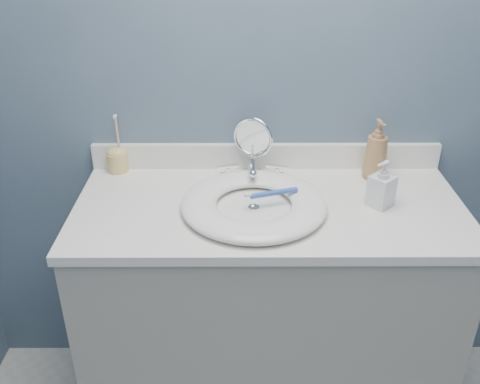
{
  "coord_description": "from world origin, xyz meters",
  "views": [
    {
      "loc": [
        -0.1,
        -0.48,
        1.71
      ],
      "look_at": [
        -0.09,
        0.94,
        0.94
      ],
      "focal_mm": 40.0,
      "sensor_mm": 36.0,
      "label": 1
    }
  ],
  "objects_px": {
    "soap_bottle_clear": "(382,184)",
    "makeup_mirror": "(253,144)",
    "toothbrush_holder": "(117,159)",
    "soap_bottle_amber": "(376,150)"
  },
  "relations": [
    {
      "from": "makeup_mirror",
      "to": "soap_bottle_clear",
      "type": "relative_size",
      "value": 1.41
    },
    {
      "from": "soap_bottle_amber",
      "to": "toothbrush_holder",
      "type": "bearing_deg",
      "value": 168.17
    },
    {
      "from": "toothbrush_holder",
      "to": "makeup_mirror",
      "type": "bearing_deg",
      "value": -3.69
    },
    {
      "from": "makeup_mirror",
      "to": "toothbrush_holder",
      "type": "xyz_separation_m",
      "value": [
        -0.47,
        0.03,
        -0.07
      ]
    },
    {
      "from": "makeup_mirror",
      "to": "soap_bottle_amber",
      "type": "distance_m",
      "value": 0.41
    },
    {
      "from": "makeup_mirror",
      "to": "soap_bottle_amber",
      "type": "relative_size",
      "value": 1.02
    },
    {
      "from": "soap_bottle_clear",
      "to": "toothbrush_holder",
      "type": "height_order",
      "value": "toothbrush_holder"
    },
    {
      "from": "makeup_mirror",
      "to": "soap_bottle_amber",
      "type": "height_order",
      "value": "makeup_mirror"
    },
    {
      "from": "soap_bottle_clear",
      "to": "toothbrush_holder",
      "type": "distance_m",
      "value": 0.9
    },
    {
      "from": "soap_bottle_clear",
      "to": "makeup_mirror",
      "type": "bearing_deg",
      "value": -160.61
    }
  ]
}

